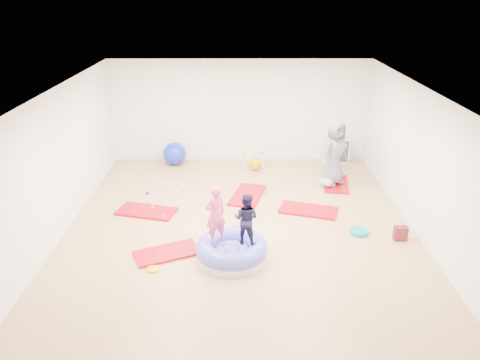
{
  "coord_description": "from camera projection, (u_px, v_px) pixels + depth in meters",
  "views": [
    {
      "loc": [
        -0.02,
        -8.5,
        4.56
      ],
      "look_at": [
        0.0,
        0.3,
        0.9
      ],
      "focal_mm": 35.0,
      "sensor_mm": 36.0,
      "label": 1
    }
  ],
  "objects": [
    {
      "name": "exercise_ball_blue",
      "position": [
        175.0,
        154.0,
        12.79
      ],
      "size": [
        0.62,
        0.62,
        0.62
      ],
      "primitive_type": "sphere",
      "color": "#1523C7",
      "rests_on": "ground"
    },
    {
      "name": "inflatable_cushion",
      "position": [
        232.0,
        250.0,
        8.41
      ],
      "size": [
        1.32,
        1.32,
        0.41
      ],
      "rotation": [
        0.0,
        0.0,
        0.18
      ],
      "color": "silver",
      "rests_on": "ground"
    },
    {
      "name": "cube_shelf",
      "position": [
        336.0,
        150.0,
        12.97
      ],
      "size": [
        0.7,
        0.35,
        0.7
      ],
      "color": "beige",
      "rests_on": "ground"
    },
    {
      "name": "gym_mat_mid_left",
      "position": [
        147.0,
        211.0,
        10.17
      ],
      "size": [
        1.37,
        0.93,
        0.05
      ],
      "primitive_type": "cube",
      "rotation": [
        0.0,
        0.0,
        -0.26
      ],
      "color": "red",
      "rests_on": "ground"
    },
    {
      "name": "room",
      "position": [
        240.0,
        162.0,
        9.06
      ],
      "size": [
        7.01,
        8.01,
        2.81
      ],
      "color": "tan",
      "rests_on": "ground"
    },
    {
      "name": "gym_mat_right",
      "position": [
        308.0,
        210.0,
        10.22
      ],
      "size": [
        1.36,
        0.96,
        0.05
      ],
      "primitive_type": "cube",
      "rotation": [
        0.0,
        0.0,
        -0.3
      ],
      "color": "red",
      "rests_on": "ground"
    },
    {
      "name": "gym_mat_rear_right",
      "position": [
        336.0,
        184.0,
        11.57
      ],
      "size": [
        0.74,
        1.21,
        0.05
      ],
      "primitive_type": "cube",
      "rotation": [
        0.0,
        0.0,
        1.41
      ],
      "color": "red",
      "rests_on": "ground"
    },
    {
      "name": "infant",
      "position": [
        327.0,
        182.0,
        11.34
      ],
      "size": [
        0.36,
        0.37,
        0.21
      ],
      "color": "#87B3D2",
      "rests_on": "gym_mat_rear_right"
    },
    {
      "name": "gym_mat_center_back",
      "position": [
        248.0,
        195.0,
        10.95
      ],
      "size": [
        0.95,
        1.39,
        0.05
      ],
      "primitive_type": "cube",
      "rotation": [
        0.0,
        0.0,
        1.3
      ],
      "color": "red",
      "rests_on": "ground"
    },
    {
      "name": "gym_mat_front_left",
      "position": [
        167.0,
        253.0,
        8.58
      ],
      "size": [
        1.29,
        1.0,
        0.05
      ],
      "primitive_type": "cube",
      "rotation": [
        0.0,
        0.0,
        0.42
      ],
      "color": "red",
      "rests_on": "ground"
    },
    {
      "name": "exercise_ball_orange",
      "position": [
        256.0,
        164.0,
        12.45
      ],
      "size": [
        0.35,
        0.35,
        0.35
      ],
      "primitive_type": "sphere",
      "color": "orange",
      "rests_on": "ground"
    },
    {
      "name": "ball_pit_balls",
      "position": [
        183.0,
        207.0,
        10.35
      ],
      "size": [
        2.88,
        3.01,
        0.08
      ],
      "color": "#DA9E00",
      "rests_on": "ground"
    },
    {
      "name": "adult_caregiver",
      "position": [
        335.0,
        153.0,
        11.25
      ],
      "size": [
        0.92,
        0.87,
        1.59
      ],
      "primitive_type": "imported",
      "rotation": [
        0.0,
        0.0,
        0.66
      ],
      "color": "slate",
      "rests_on": "gym_mat_rear_right"
    },
    {
      "name": "child_pink",
      "position": [
        215.0,
        212.0,
        8.14
      ],
      "size": [
        0.47,
        0.43,
        1.08
      ],
      "primitive_type": "imported",
      "rotation": [
        0.0,
        0.0,
        3.69
      ],
      "color": "#F24D83",
      "rests_on": "inflatable_cushion"
    },
    {
      "name": "balance_disc",
      "position": [
        359.0,
        232.0,
        9.28
      ],
      "size": [
        0.36,
        0.36,
        0.08
      ],
      "primitive_type": "cylinder",
      "color": "#078B7F",
      "rests_on": "ground"
    },
    {
      "name": "infant_play_gym",
      "position": [
        254.0,
        158.0,
        12.4
      ],
      "size": [
        0.63,
        0.6,
        0.49
      ],
      "rotation": [
        0.0,
        0.0,
        -0.09
      ],
      "color": "beige",
      "rests_on": "ground"
    },
    {
      "name": "yellow_toy",
      "position": [
        153.0,
        269.0,
        8.1
      ],
      "size": [
        0.22,
        0.22,
        0.03
      ],
      "primitive_type": "cylinder",
      "color": "#DA9E00",
      "rests_on": "ground"
    },
    {
      "name": "child_navy",
      "position": [
        246.0,
        216.0,
        8.13
      ],
      "size": [
        0.56,
        0.5,
        0.94
      ],
      "primitive_type": "imported",
      "rotation": [
        0.0,
        0.0,
        2.77
      ],
      "color": "#171634",
      "rests_on": "inflatable_cushion"
    },
    {
      "name": "backpack",
      "position": [
        400.0,
        233.0,
        9.02
      ],
      "size": [
        0.25,
        0.15,
        0.29
      ],
      "primitive_type": "cube",
      "rotation": [
        0.0,
        0.0,
        -0.01
      ],
      "color": "#A22439",
      "rests_on": "ground"
    }
  ]
}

